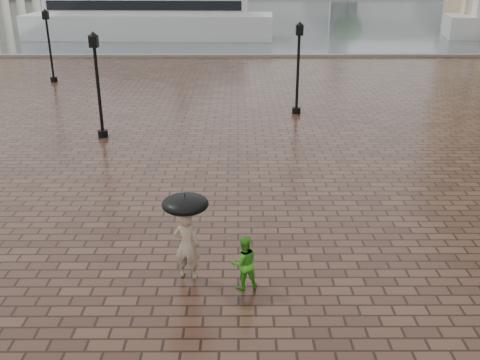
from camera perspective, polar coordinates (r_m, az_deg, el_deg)
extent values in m
plane|color=#3A231A|center=(14.61, -0.19, -7.16)|extent=(300.00, 300.00, 0.00)
plane|color=#414A4F|center=(104.99, -0.24, 18.19)|extent=(240.00, 240.00, 0.00)
cube|color=slate|center=(45.32, -0.23, 13.02)|extent=(80.00, 0.60, 0.30)
cylinder|color=black|center=(24.55, -14.42, 4.83)|extent=(0.44, 0.44, 0.30)
cylinder|color=black|center=(24.08, -14.83, 9.03)|extent=(0.14, 0.14, 4.00)
cube|color=black|center=(23.72, -15.35, 14.09)|extent=(0.35, 0.35, 0.50)
sphere|color=beige|center=(23.72, -15.35, 14.09)|extent=(0.28, 0.28, 0.28)
cylinder|color=black|center=(27.81, 6.02, 7.41)|extent=(0.44, 0.44, 0.30)
cylinder|color=black|center=(27.41, 6.18, 11.15)|extent=(0.14, 0.14, 4.00)
cube|color=black|center=(27.09, 6.37, 15.62)|extent=(0.35, 0.35, 0.50)
sphere|color=beige|center=(27.09, 6.37, 15.62)|extent=(0.28, 0.28, 0.28)
cylinder|color=black|center=(37.42, -19.24, 10.11)|extent=(0.44, 0.44, 0.30)
cylinder|color=black|center=(37.12, -19.60, 12.90)|extent=(0.14, 0.14, 4.00)
cube|color=black|center=(36.89, -20.04, 16.18)|extent=(0.35, 0.35, 0.50)
sphere|color=beige|center=(36.89, -20.04, 16.18)|extent=(0.28, 0.28, 0.28)
imported|color=tan|center=(12.96, -5.68, -6.97)|extent=(0.71, 0.54, 1.74)
imported|color=green|center=(12.60, 0.42, -8.81)|extent=(0.76, 0.67, 1.34)
cube|color=silver|center=(57.72, -9.56, 15.89)|extent=(25.20, 7.11, 2.40)
cube|color=silver|center=(57.54, -9.71, 18.06)|extent=(20.17, 6.08, 2.00)
cube|color=black|center=(54.95, -10.28, 17.85)|extent=(18.95, 0.95, 0.90)
cube|color=black|center=(60.12, -9.19, 18.25)|extent=(18.95, 0.95, 0.90)
cylinder|color=black|center=(12.68, -5.78, -4.57)|extent=(0.02, 0.02, 0.95)
ellipsoid|color=black|center=(12.47, -5.86, -2.57)|extent=(1.10, 1.10, 0.39)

